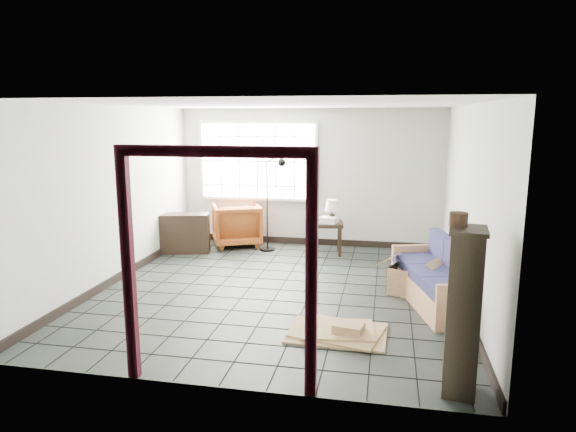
% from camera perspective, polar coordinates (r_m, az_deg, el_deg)
% --- Properties ---
extents(ground, '(5.50, 5.50, 0.00)m').
position_cam_1_polar(ground, '(7.43, -0.90, -8.19)').
color(ground, black).
rests_on(ground, ground).
extents(room_shell, '(5.02, 5.52, 2.61)m').
position_cam_1_polar(room_shell, '(7.09, -0.90, 4.82)').
color(room_shell, '#A8ACA5').
rests_on(room_shell, ground).
extents(window_panel, '(2.32, 0.08, 1.52)m').
position_cam_1_polar(window_panel, '(9.91, -3.37, 6.10)').
color(window_panel, silver).
rests_on(window_panel, ground).
extents(doorway_trim, '(1.80, 0.08, 2.20)m').
position_cam_1_polar(doorway_trim, '(4.54, -8.03, -2.63)').
color(doorway_trim, '#3C0D19').
rests_on(doorway_trim, ground).
extents(futon_sofa, '(1.18, 2.00, 0.83)m').
position_cam_1_polar(futon_sofa, '(7.13, 16.67, -6.94)').
color(futon_sofa, '#AD744E').
rests_on(futon_sofa, ground).
extents(armchair, '(1.12, 1.09, 0.89)m').
position_cam_1_polar(armchair, '(9.89, -5.73, -0.72)').
color(armchair, maroon).
rests_on(armchair, ground).
extents(side_table, '(0.60, 0.60, 0.58)m').
position_cam_1_polar(side_table, '(9.25, 4.46, -1.30)').
color(side_table, black).
rests_on(side_table, ground).
extents(table_lamp, '(0.29, 0.29, 0.40)m').
position_cam_1_polar(table_lamp, '(9.20, 4.93, 1.06)').
color(table_lamp, black).
rests_on(table_lamp, side_table).
extents(projector, '(0.35, 0.31, 0.11)m').
position_cam_1_polar(projector, '(9.14, 4.55, -0.45)').
color(projector, silver).
rests_on(projector, side_table).
extents(floor_lamp, '(0.55, 0.36, 1.78)m').
position_cam_1_polar(floor_lamp, '(9.34, -1.54, 1.80)').
color(floor_lamp, black).
rests_on(floor_lamp, ground).
extents(console_shelf, '(0.98, 0.58, 0.71)m').
position_cam_1_polar(console_shelf, '(9.52, -11.52, -1.88)').
color(console_shelf, black).
rests_on(console_shelf, ground).
extents(tall_shelf, '(0.36, 0.44, 1.51)m').
position_cam_1_polar(tall_shelf, '(4.82, 18.87, -9.94)').
color(tall_shelf, black).
rests_on(tall_shelf, ground).
extents(pot, '(0.20, 0.20, 0.12)m').
position_cam_1_polar(pot, '(4.66, 18.42, -0.35)').
color(pot, black).
rests_on(pot, tall_shelf).
extents(open_box, '(1.04, 0.79, 0.53)m').
position_cam_1_polar(open_box, '(7.41, 13.63, -7.00)').
color(open_box, '#875E41').
rests_on(open_box, ground).
extents(cardboard_pile, '(1.14, 0.92, 0.16)m').
position_cam_1_polar(cardboard_pile, '(6.01, 5.66, -12.59)').
color(cardboard_pile, '#875E41').
rests_on(cardboard_pile, ground).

